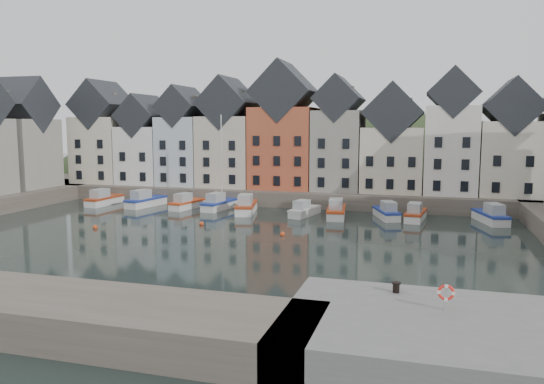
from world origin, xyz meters
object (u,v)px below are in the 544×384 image
at_px(boat_d, 219,203).
at_px(life_ring_post, 446,293).
at_px(mooring_bollard, 396,287).
at_px(boat_a, 104,200).

distance_m(boat_d, life_ring_post, 45.97).
height_order(mooring_bollard, life_ring_post, life_ring_post).
relative_size(mooring_bollard, life_ring_post, 0.43).
xyz_separation_m(boat_a, life_ring_post, (43.45, -36.69, 2.12)).
bearing_deg(boat_a, mooring_bollard, -37.02).
xyz_separation_m(boat_a, mooring_bollard, (41.01, -34.50, 1.57)).
relative_size(boat_d, mooring_bollard, 22.19).
xyz_separation_m(mooring_bollard, life_ring_post, (2.44, -2.18, 0.55)).
height_order(boat_a, mooring_bollard, mooring_bollard).
distance_m(boat_a, life_ring_post, 56.90).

